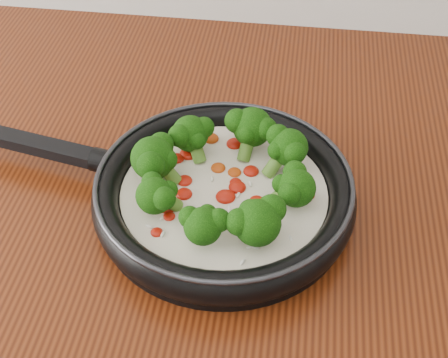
# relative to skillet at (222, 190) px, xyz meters

# --- Properties ---
(skillet) EXTENTS (0.49, 0.35, 0.09)m
(skillet) POSITION_rel_skillet_xyz_m (0.00, 0.00, 0.00)
(skillet) COLOR black
(skillet) RESTS_ON counter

